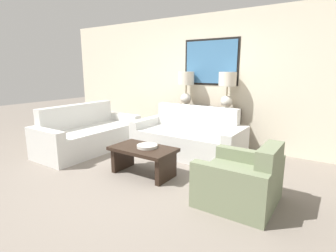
# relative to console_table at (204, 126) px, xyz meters

# --- Properties ---
(ground_plane) EXTENTS (20.00, 20.00, 0.00)m
(ground_plane) POSITION_rel_console_table_xyz_m (0.00, -2.21, -0.41)
(ground_plane) COLOR slate
(back_wall) EXTENTS (7.97, 0.12, 2.65)m
(back_wall) POSITION_rel_console_table_xyz_m (0.00, 0.26, 0.92)
(back_wall) COLOR beige
(back_wall) RESTS_ON ground_plane
(console_table) EXTENTS (1.39, 0.36, 0.81)m
(console_table) POSITION_rel_console_table_xyz_m (0.00, 0.00, 0.00)
(console_table) COLOR #332319
(console_table) RESTS_ON ground_plane
(table_lamp_left) EXTENTS (0.33, 0.33, 0.70)m
(table_lamp_left) POSITION_rel_console_table_xyz_m (-0.45, -0.00, 0.84)
(table_lamp_left) COLOR silver
(table_lamp_left) RESTS_ON console_table
(table_lamp_right) EXTENTS (0.33, 0.33, 0.70)m
(table_lamp_right) POSITION_rel_console_table_xyz_m (0.45, -0.00, 0.84)
(table_lamp_right) COLOR silver
(table_lamp_right) RESTS_ON console_table
(couch_by_back_wall) EXTENTS (2.03, 0.90, 0.88)m
(couch_by_back_wall) POSITION_rel_console_table_xyz_m (0.00, -0.68, -0.11)
(couch_by_back_wall) COLOR silver
(couch_by_back_wall) RESTS_ON ground_plane
(couch_by_side) EXTENTS (0.90, 2.03, 0.88)m
(couch_by_side) POSITION_rel_console_table_xyz_m (-1.77, -1.52, -0.11)
(couch_by_side) COLOR silver
(couch_by_side) RESTS_ON ground_plane
(coffee_table) EXTENTS (0.96, 0.56, 0.42)m
(coffee_table) POSITION_rel_console_table_xyz_m (-0.08, -1.91, -0.11)
(coffee_table) COLOR black
(coffee_table) RESTS_ON ground_plane
(decorative_bowl) EXTENTS (0.31, 0.31, 0.04)m
(decorative_bowl) POSITION_rel_console_table_xyz_m (-0.03, -1.87, 0.04)
(decorative_bowl) COLOR beige
(decorative_bowl) RESTS_ON coffee_table
(armchair_near_back_wall) EXTENTS (0.85, 0.86, 0.75)m
(armchair_near_back_wall) POSITION_rel_console_table_xyz_m (1.43, -1.93, -0.14)
(armchair_near_back_wall) COLOR #707A5B
(armchair_near_back_wall) RESTS_ON ground_plane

